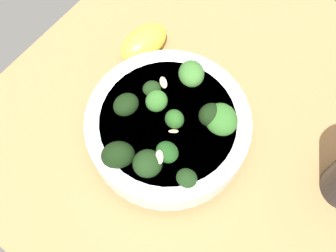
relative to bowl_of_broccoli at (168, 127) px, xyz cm
name	(u,v)px	position (x,y,z in cm)	size (l,w,h in cm)	color
ground_plane	(213,130)	(-5.93, 4.03, -5.94)	(62.76, 62.76, 4.03)	#996D42
bowl_of_broccoli	(168,127)	(0.00, 0.00, 0.00)	(22.32, 22.32, 8.47)	white
lemon_wedge	(144,43)	(-9.77, -12.23, -1.76)	(8.38, 4.97, 4.31)	yellow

